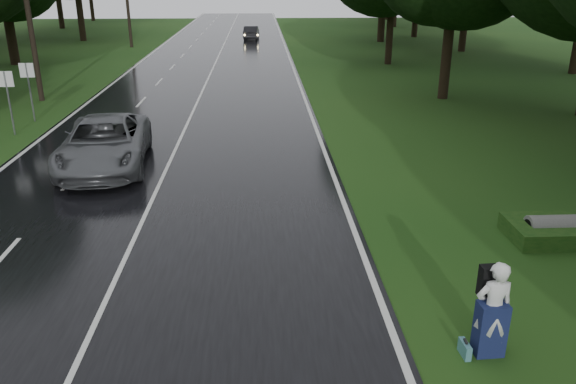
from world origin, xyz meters
name	(u,v)px	position (x,y,z in m)	size (l,w,h in m)	color
ground	(105,305)	(0.00, 0.00, 0.00)	(160.00, 160.00, 0.00)	#204314
road	(198,102)	(0.00, 20.00, 0.02)	(12.00, 140.00, 0.04)	black
lane_center	(198,101)	(0.00, 20.00, 0.04)	(0.12, 140.00, 0.01)	silver
grey_car	(105,143)	(-2.16, 9.14, 0.90)	(2.84, 6.16, 1.71)	#56595C
far_car	(251,33)	(2.60, 50.36, 0.70)	(1.39, 3.99, 1.31)	black
hitchhiker	(492,312)	(7.40, -1.98, 0.87)	(0.71, 0.64, 1.87)	silver
suitcase	(465,349)	(6.96, -2.05, 0.14)	(0.11, 0.39, 0.28)	teal
culvert	(550,239)	(10.86, 2.62, 0.00)	(0.65, 0.65, 1.30)	slate
utility_pole_mid	(42,101)	(-8.50, 20.81, 0.00)	(1.80, 0.28, 10.15)	black
utility_pole_far	(132,47)	(-8.50, 44.49, 0.00)	(1.80, 0.28, 9.79)	black
road_sign_a	(15,135)	(-7.20, 13.77, 0.00)	(0.65, 0.10, 2.71)	white
road_sign_b	(35,121)	(-7.20, 16.12, 0.00)	(0.65, 0.10, 2.69)	white
tree_left_e	(16,64)	(-15.06, 34.12, 0.00)	(7.81, 7.81, 12.20)	black
tree_left_f	(84,41)	(-14.48, 50.08, 0.00)	(9.88, 9.88, 15.44)	black
tree_right_d	(442,98)	(13.44, 20.30, 0.00)	(9.00, 9.00, 14.07)	black
tree_right_e	(388,64)	(13.12, 32.94, 0.00)	(8.54, 8.54, 13.34)	black
tree_right_f	(380,42)	(15.58, 47.80, 0.00)	(8.73, 8.73, 13.64)	black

